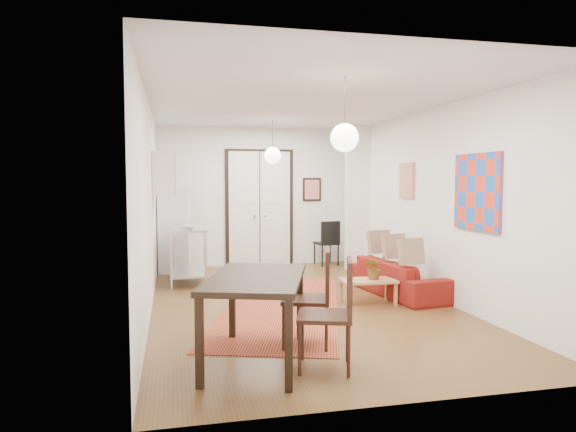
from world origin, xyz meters
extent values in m
plane|color=brown|center=(0.00, 0.00, 0.00)|extent=(7.00, 7.00, 0.00)
cube|color=silver|center=(0.00, 0.00, 2.90)|extent=(4.20, 7.00, 0.02)
cube|color=white|center=(0.00, 3.50, 1.45)|extent=(4.20, 0.02, 2.90)
cube|color=white|center=(0.00, -3.50, 1.45)|extent=(4.20, 0.02, 2.90)
cube|color=white|center=(-2.10, 0.00, 1.45)|extent=(0.02, 7.00, 2.90)
cube|color=white|center=(2.10, 0.00, 1.45)|extent=(0.02, 7.00, 2.90)
cube|color=silver|center=(0.00, 3.46, 1.20)|extent=(1.44, 0.06, 2.50)
cube|color=white|center=(1.85, 2.55, 1.45)|extent=(0.50, 0.10, 2.90)
cube|color=white|center=(-1.92, 1.50, 1.90)|extent=(0.35, 1.00, 0.70)
cube|color=red|center=(2.08, -1.25, 1.65)|extent=(0.05, 1.00, 1.00)
cube|color=beige|center=(2.08, 0.80, 1.80)|extent=(0.05, 0.50, 0.60)
cube|color=red|center=(1.15, 3.47, 1.60)|extent=(0.40, 0.03, 0.50)
cube|color=#A16843|center=(-2.07, 2.00, 1.95)|extent=(0.03, 0.44, 0.54)
sphere|color=silver|center=(0.00, 2.00, 2.25)|extent=(0.30, 0.30, 0.30)
cylinder|color=black|center=(0.00, 2.00, 2.65)|extent=(0.01, 0.01, 0.50)
sphere|color=silver|center=(0.00, -2.00, 2.25)|extent=(0.30, 0.30, 0.30)
cylinder|color=black|center=(0.00, -2.00, 2.65)|extent=(0.01, 0.01, 0.50)
cube|color=#AA4B2A|center=(-0.29, -0.18, 0.01)|extent=(2.75, 4.45, 0.01)
imported|color=maroon|center=(1.67, 0.17, 0.28)|extent=(1.00, 1.98, 0.55)
cube|color=#A67A4E|center=(0.98, -0.25, 0.34)|extent=(0.82, 0.48, 0.04)
cube|color=#A67A4E|center=(0.62, -0.43, 0.16)|extent=(0.05, 0.05, 0.32)
cube|color=#A67A4E|center=(1.33, -0.43, 0.16)|extent=(0.05, 0.05, 0.32)
cube|color=#A67A4E|center=(0.62, -0.08, 0.16)|extent=(0.05, 0.05, 0.32)
cube|color=#A67A4E|center=(1.33, -0.08, 0.16)|extent=(0.05, 0.05, 0.32)
imported|color=#355A28|center=(1.08, -0.25, 0.53)|extent=(0.32, 0.29, 0.35)
cube|color=silver|center=(-1.52, 1.91, 0.95)|extent=(0.69, 1.30, 0.04)
cube|color=silver|center=(-1.52, 1.91, 0.19)|extent=(0.65, 1.26, 0.03)
cylinder|color=silver|center=(-1.80, 1.31, 0.48)|extent=(0.04, 0.04, 0.95)
cylinder|color=silver|center=(-1.24, 1.31, 0.48)|extent=(0.04, 0.04, 0.95)
cylinder|color=silver|center=(-1.80, 2.50, 0.48)|extent=(0.04, 0.04, 0.95)
cylinder|color=silver|center=(-1.24, 2.50, 0.48)|extent=(0.04, 0.04, 0.95)
imported|color=beige|center=(-1.52, 1.61, 1.00)|extent=(0.24, 0.24, 0.06)
imported|color=teal|center=(-1.57, 2.16, 1.08)|extent=(0.10, 0.10, 0.20)
cube|color=silver|center=(-1.75, 3.02, 0.82)|extent=(0.65, 0.65, 1.64)
cube|color=black|center=(-0.99, -2.26, 0.83)|extent=(1.31, 1.74, 0.06)
cube|color=black|center=(-1.38, -2.97, 0.40)|extent=(0.08, 0.08, 0.80)
cube|color=black|center=(-0.61, -2.97, 0.40)|extent=(0.08, 0.08, 0.80)
cube|color=black|center=(-1.38, -1.54, 0.40)|extent=(0.08, 0.08, 0.80)
cube|color=black|center=(-0.61, -1.54, 0.40)|extent=(0.08, 0.08, 0.80)
cube|color=#371A11|center=(-0.39, -1.91, 0.51)|extent=(0.63, 0.62, 0.04)
cube|color=#371A11|center=(-0.39, -1.67, 0.79)|extent=(0.19, 0.48, 0.53)
cylinder|color=#371A11|center=(-0.61, -2.13, 0.25)|extent=(0.03, 0.03, 0.51)
cylinder|color=#371A11|center=(-0.18, -2.13, 0.25)|extent=(0.03, 0.03, 0.51)
cylinder|color=#371A11|center=(-0.61, -1.68, 0.25)|extent=(0.03, 0.03, 0.51)
cylinder|color=#371A11|center=(-0.18, -1.68, 0.25)|extent=(0.03, 0.03, 0.51)
cube|color=#371A11|center=(-0.39, -2.61, 0.51)|extent=(0.63, 0.62, 0.04)
cube|color=#371A11|center=(-0.39, -2.37, 0.79)|extent=(0.19, 0.48, 0.53)
cylinder|color=#371A11|center=(-0.61, -2.83, 0.25)|extent=(0.03, 0.03, 0.51)
cylinder|color=#371A11|center=(-0.18, -2.83, 0.25)|extent=(0.03, 0.03, 0.51)
cylinder|color=#371A11|center=(-0.61, -2.38, 0.25)|extent=(0.03, 0.03, 0.51)
cylinder|color=#371A11|center=(-0.18, -2.38, 0.25)|extent=(0.03, 0.03, 0.51)
cube|color=black|center=(1.38, 3.15, 0.46)|extent=(0.50, 0.50, 0.04)
cube|color=black|center=(1.38, 3.35, 0.71)|extent=(0.43, 0.11, 0.46)
cylinder|color=black|center=(1.19, 2.96, 0.23)|extent=(0.03, 0.03, 0.46)
cylinder|color=black|center=(1.57, 2.96, 0.23)|extent=(0.03, 0.03, 0.46)
cylinder|color=black|center=(1.19, 3.34, 0.23)|extent=(0.03, 0.03, 0.46)
cylinder|color=black|center=(1.57, 3.34, 0.23)|extent=(0.03, 0.03, 0.46)
camera|label=1|loc=(-1.79, -7.21, 1.80)|focal=32.00mm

